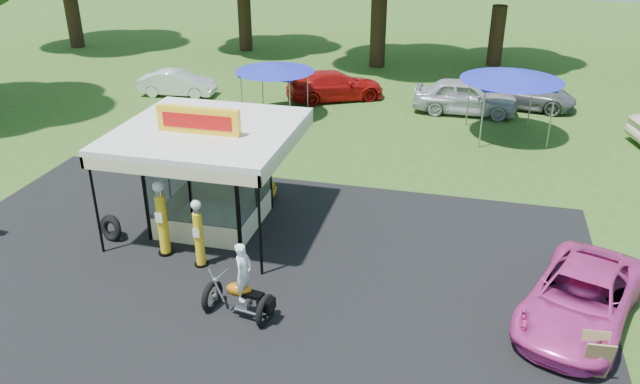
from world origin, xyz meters
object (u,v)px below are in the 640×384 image
Objects in this scene: a_frame_sign at (595,357)px; pink_sedan at (581,298)px; gas_station_kiosk at (210,175)px; bg_car_a at (178,83)px; bg_car_d at (525,94)px; gas_pump_left at (162,220)px; bg_car_c at (465,96)px; bg_car_b at (335,86)px; gas_pump_right at (199,235)px; tent_east at (512,75)px; kiosk_car at (237,184)px; motorcycle at (242,288)px; tent_west at (275,67)px.

pink_sedan is (-0.09, 2.09, 0.15)m from a_frame_sign.
pink_sedan is at bearing -13.29° from gas_station_kiosk.
bg_car_d reaches higher than bg_car_a.
gas_pump_left is 0.49× the size of bg_car_d.
bg_car_c is 1.02× the size of bg_car_d.
gas_pump_right is at bearing 151.17° from bg_car_b.
bg_car_a is at bearing 131.94° from a_frame_sign.
tent_east reaches higher than bg_car_d.
bg_car_b is (0.75, 12.43, 0.27)m from kiosk_car.
motorcycle is at bearing 157.34° from bg_car_b.
gas_station_kiosk reaches higher than kiosk_car.
bg_car_b is at bearing 89.70° from gas_pump_right.
a_frame_sign is 0.39× the size of kiosk_car.
tent_east is (-1.60, 13.61, 2.12)m from pink_sedan.
gas_station_kiosk is 15.87m from bg_car_c.
tent_east is at bearing 52.50° from gas_pump_left.
gas_pump_left is at bearing -161.17° from bg_car_a.
tent_west is 0.86× the size of tent_east.
gas_station_kiosk reaches higher than pink_sedan.
bg_car_c is (7.54, 13.93, -0.92)m from gas_station_kiosk.
gas_pump_right is at bearing -160.16° from pink_sedan.
a_frame_sign is at bearing 8.27° from motorcycle.
tent_east is at bearing -103.19° from bg_car_a.
motorcycle reaches higher than bg_car_d.
bg_car_a is (-7.67, 11.06, 0.19)m from kiosk_car.
bg_car_b is at bearing 157.33° from tent_east.
motorcycle is at bearing 166.38° from bg_car_d.
a_frame_sign is 15.95m from tent_east.
tent_west is (-12.62, 15.98, 1.86)m from a_frame_sign.
tent_east is (17.13, -2.27, 2.15)m from bg_car_a.
kiosk_car is 0.57× the size of bg_car_d.
bg_car_b is (0.09, 17.15, -0.28)m from gas_pump_right.
tent_east is (10.93, -0.28, 0.40)m from tent_west.
bg_car_d is 1.30× the size of tent_west.
gas_station_kiosk is at bearing 130.78° from motorcycle.
gas_station_kiosk is 4.91× the size of a_frame_sign.
kiosk_car is (-0.00, 2.21, -1.30)m from gas_station_kiosk.
pink_sedan is at bearing -2.16° from gas_pump_left.
bg_car_a is 1.07× the size of tent_west.
tent_west is at bearing 117.61° from bg_car_d.
kiosk_car is 12.06m from pink_sedan.
tent_west is at bearing 123.90° from a_frame_sign.
a_frame_sign is (11.15, -4.70, -1.22)m from gas_station_kiosk.
gas_pump_right is at bearing -14.70° from gas_pump_left.
gas_station_kiosk is at bearing -130.70° from tent_east.
a_frame_sign is 0.27× the size of bg_car_a.
motorcycle is at bearing -43.97° from gas_pump_right.
bg_car_c is at bearing 128.03° from bg_car_d.
tent_east reaches higher than a_frame_sign.
kiosk_car is (-0.66, 4.72, -0.55)m from gas_pump_right.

